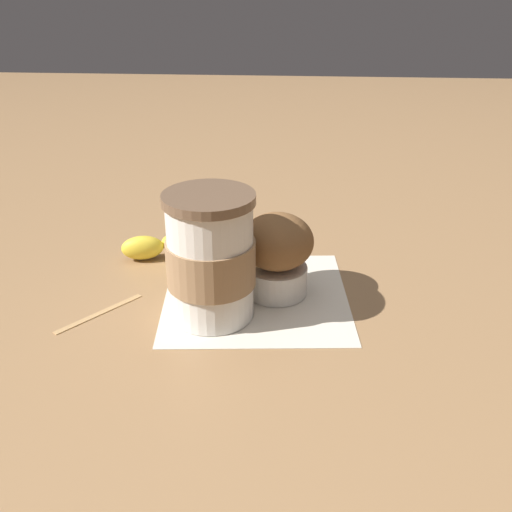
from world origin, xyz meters
name	(u,v)px	position (x,y,z in m)	size (l,w,h in m)	color
ground_plane	(256,297)	(0.00, 0.00, 0.00)	(3.00, 3.00, 0.00)	#936D47
paper_napkin	(256,296)	(0.00, 0.00, 0.00)	(0.21, 0.21, 0.00)	beige
coffee_cup	(211,258)	(-0.04, 0.04, 0.07)	(0.10, 0.10, 0.14)	silver
muffin	(277,252)	(0.01, -0.02, 0.05)	(0.08, 0.08, 0.10)	white
banana	(202,250)	(0.08, 0.08, 0.02)	(0.09, 0.20, 0.03)	yellow
wooden_stirrer	(99,313)	(-0.05, 0.17, 0.00)	(0.11, 0.01, 0.00)	tan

